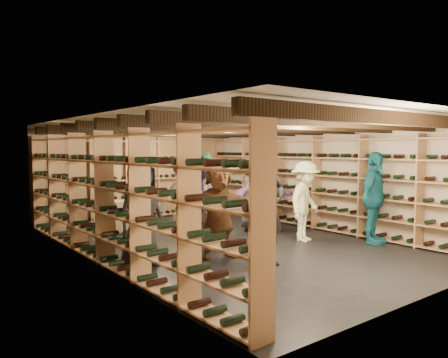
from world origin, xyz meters
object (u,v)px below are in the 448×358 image
(person_3, at_px, (305,201))
(person_1, at_px, (267,207))
(person_0, at_px, (141,213))
(crate_loose, at_px, (184,216))
(person_4, at_px, (374,198))
(crate_stack_right, at_px, (208,219))
(person_10, at_px, (205,194))
(crate_stack_left, at_px, (121,216))
(person_5, at_px, (219,209))
(person_12, at_px, (253,194))
(person_7, at_px, (214,204))
(person_11, at_px, (261,197))
(person_6, at_px, (208,199))
(person_9, at_px, (186,200))

(person_3, bearing_deg, person_1, -174.11)
(person_3, bearing_deg, person_0, 155.82)
(crate_loose, distance_m, person_4, 5.01)
(crate_stack_right, relative_size, person_10, 0.33)
(person_1, bearing_deg, person_4, -2.36)
(person_3, bearing_deg, person_10, 105.59)
(crate_loose, distance_m, person_10, 2.30)
(crate_stack_left, height_order, person_5, person_5)
(person_12, bearing_deg, person_4, -92.00)
(person_1, xyz_separation_m, person_12, (1.85, 2.42, -0.11))
(person_5, distance_m, person_12, 2.61)
(person_3, relative_size, person_12, 0.96)
(person_0, relative_size, person_1, 0.90)
(person_12, bearing_deg, person_1, -149.84)
(person_5, bearing_deg, person_7, 83.17)
(crate_loose, bearing_deg, person_11, -86.22)
(person_6, bearing_deg, person_9, -166.12)
(person_4, relative_size, person_11, 1.10)
(crate_stack_right, height_order, person_9, person_9)
(person_3, distance_m, person_11, 1.04)
(person_10, bearing_deg, person_9, -153.95)
(person_4, distance_m, person_12, 2.67)
(person_1, bearing_deg, person_0, 142.32)
(person_11, bearing_deg, person_10, 153.43)
(person_3, height_order, person_4, person_4)
(person_4, bearing_deg, person_0, 148.24)
(crate_stack_right, xyz_separation_m, person_4, (1.78, -3.08, 0.65))
(person_1, xyz_separation_m, person_10, (0.68, 2.64, -0.06))
(person_3, distance_m, person_7, 1.89)
(person_11, bearing_deg, person_0, -154.46)
(person_3, relative_size, person_7, 0.99)
(person_4, distance_m, person_5, 3.20)
(person_9, bearing_deg, crate_stack_left, 121.98)
(person_3, relative_size, person_5, 0.97)
(person_11, height_order, person_12, person_12)
(person_7, bearing_deg, person_3, -16.76)
(crate_stack_left, height_order, crate_loose, crate_stack_left)
(crate_stack_left, distance_m, person_10, 2.07)
(crate_stack_right, height_order, crate_loose, crate_stack_right)
(person_0, xyz_separation_m, person_5, (1.31, -0.29, -0.02))
(person_7, height_order, person_10, person_10)
(crate_stack_left, xyz_separation_m, person_5, (0.29, -3.31, 0.49))
(person_6, bearing_deg, person_3, -38.00)
(crate_loose, distance_m, person_3, 3.88)
(person_7, relative_size, person_12, 0.97)
(person_10, height_order, person_12, person_10)
(person_11, bearing_deg, crate_loose, 107.01)
(crate_stack_left, distance_m, person_12, 3.05)
(person_5, height_order, person_9, person_9)
(person_11, bearing_deg, person_1, -116.97)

